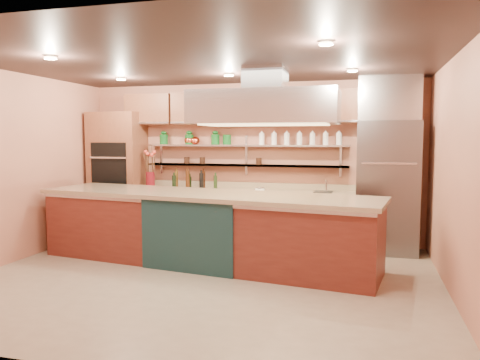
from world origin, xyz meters
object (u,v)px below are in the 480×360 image
(island, at_px, (204,228))
(copper_kettle, at_px, (195,141))
(green_canister, at_px, (227,140))
(refrigerator, at_px, (387,187))
(flower_vase, at_px, (150,180))
(kitchen_scale, at_px, (260,188))

(island, height_order, copper_kettle, copper_kettle)
(island, xyz_separation_m, copper_kettle, (-0.74, 1.63, 1.26))
(green_canister, bearing_deg, copper_kettle, 180.00)
(refrigerator, height_order, flower_vase, refrigerator)
(island, distance_m, kitchen_scale, 1.57)
(island, relative_size, kitchen_scale, 33.82)
(flower_vase, height_order, kitchen_scale, flower_vase)
(copper_kettle, xyz_separation_m, green_canister, (0.60, 0.00, 0.02))
(flower_vase, relative_size, copper_kettle, 1.62)
(island, relative_size, flower_vase, 17.48)
(refrigerator, xyz_separation_m, island, (-2.59, -1.40, -0.53))
(refrigerator, bearing_deg, island, -151.60)
(kitchen_scale, xyz_separation_m, green_canister, (-0.66, 0.22, 0.83))
(kitchen_scale, bearing_deg, flower_vase, -158.32)
(island, height_order, kitchen_scale, island)
(island, xyz_separation_m, kitchen_scale, (0.52, 1.41, 0.45))
(refrigerator, height_order, kitchen_scale, refrigerator)
(copper_kettle, height_order, green_canister, green_canister)
(green_canister, bearing_deg, island, -85.09)
(flower_vase, relative_size, green_canister, 1.63)
(refrigerator, height_order, green_canister, refrigerator)
(island, distance_m, green_canister, 2.08)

